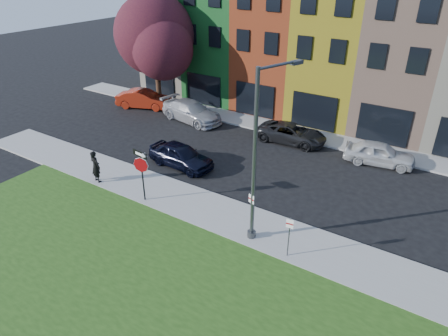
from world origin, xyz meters
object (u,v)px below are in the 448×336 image
Objects in this scene: sedan_near at (181,155)px; street_lamp at (258,159)px; man at (96,166)px; stop_sign at (141,165)px.

street_lamp is at bearing -113.62° from sedan_near.
street_lamp is (10.13, 0.49, 3.04)m from man.
man is at bearing -172.28° from stop_sign.
street_lamp reaches higher than man.
street_lamp reaches higher than sedan_near.
sedan_near is at bearing 172.08° from street_lamp.
stop_sign is 0.65× the size of sedan_near.
sedan_near is at bearing 109.80° from stop_sign.
stop_sign is 1.52× the size of man.
stop_sign is at bearing -171.13° from man.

